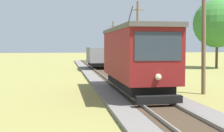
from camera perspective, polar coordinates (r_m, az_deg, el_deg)
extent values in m
cube|color=maroon|center=(16.81, 4.56, 2.19)|extent=(2.50, 8.00, 2.60)
cube|color=#56514C|center=(16.83, 4.58, 6.99)|extent=(2.60, 8.32, 0.22)
cube|color=black|center=(16.93, 4.53, -3.16)|extent=(2.10, 7.04, 0.44)
cube|color=#2D3842|center=(12.94, 8.83, 3.74)|extent=(2.10, 0.03, 1.25)
cube|color=#2D3842|center=(17.15, 8.67, 3.41)|extent=(0.02, 6.72, 1.04)
sphere|color=#F4EAB2|center=(12.97, 8.83, -2.09)|extent=(0.28, 0.28, 0.28)
cylinder|color=black|center=(18.44, 3.39, 9.24)|extent=(0.05, 1.67, 1.19)
cube|color=black|center=(12.97, 8.98, -6.33)|extent=(2.00, 0.36, 0.32)
cylinder|color=black|center=(14.78, 6.60, -4.20)|extent=(1.54, 0.80, 0.80)
cylinder|color=black|center=(19.10, 2.92, -2.36)|extent=(1.54, 0.80, 0.80)
cube|color=slate|center=(34.70, -2.63, 2.17)|extent=(2.40, 5.20, 1.70)
cube|color=black|center=(34.75, -2.63, 0.40)|extent=(2.02, 4.78, 0.38)
cylinder|color=black|center=(33.21, -2.31, 0.24)|extent=(1.54, 0.76, 0.76)
cylinder|color=black|center=(36.30, -2.91, 0.54)|extent=(1.54, 0.76, 0.76)
cylinder|color=brown|center=(18.07, 17.13, 8.27)|extent=(0.24, 0.52, 8.46)
cylinder|color=brown|center=(32.72, 4.86, 5.61)|extent=(0.24, 0.47, 7.61)
cube|color=brown|center=(32.93, 4.88, 10.64)|extent=(1.40, 0.10, 0.10)
cylinder|color=silver|center=(32.82, 3.94, 10.84)|extent=(0.08, 0.08, 0.10)
cylinder|color=silver|center=(33.08, 5.83, 10.78)|extent=(0.08, 0.08, 0.10)
cylinder|color=brown|center=(48.34, 0.22, 4.53)|extent=(0.24, 0.26, 6.73)
cube|color=brown|center=(48.43, 0.22, 7.55)|extent=(1.40, 0.10, 0.10)
cylinder|color=silver|center=(48.35, -0.43, 7.68)|extent=(0.08, 0.08, 0.10)
cylinder|color=silver|center=(48.53, 0.86, 7.66)|extent=(0.08, 0.08, 0.10)
cylinder|color=#4C3823|center=(39.44, 19.37, 2.01)|extent=(0.32, 0.32, 3.34)
sphere|color=#387A33|center=(39.52, 19.50, 7.69)|extent=(5.99, 5.99, 5.99)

